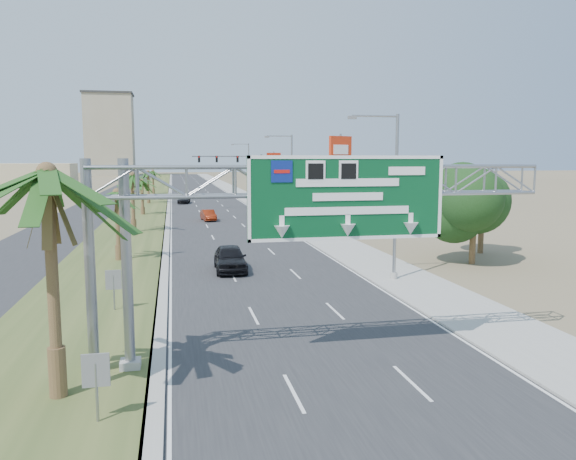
% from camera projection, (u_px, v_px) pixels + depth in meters
% --- Properties ---
extents(road, '(12.00, 300.00, 0.02)m').
position_uv_depth(road, '(200.00, 194.00, 118.24)').
color(road, '#28282B').
rests_on(road, ground).
extents(sidewalk_right, '(4.00, 300.00, 0.10)m').
position_uv_depth(sidewalk_right, '(240.00, 193.00, 119.94)').
color(sidewalk_right, '#9E9B93').
rests_on(sidewalk_right, ground).
extents(median_grass, '(7.00, 300.00, 0.12)m').
position_uv_depth(median_grass, '(151.00, 194.00, 116.24)').
color(median_grass, '#394C21').
rests_on(median_grass, ground).
extents(opposing_road, '(8.00, 300.00, 0.02)m').
position_uv_depth(opposing_road, '(116.00, 195.00, 114.85)').
color(opposing_road, '#28282B').
rests_on(opposing_road, ground).
extents(sign_gantry, '(16.75, 1.24, 7.50)m').
position_uv_depth(sign_gantry, '(302.00, 196.00, 20.03)').
color(sign_gantry, gray).
rests_on(sign_gantry, ground).
extents(palm_near, '(5.70, 5.70, 8.35)m').
position_uv_depth(palm_near, '(47.00, 174.00, 16.43)').
color(palm_near, brown).
rests_on(palm_near, ground).
extents(palm_row_b, '(3.99, 3.99, 5.95)m').
position_uv_depth(palm_row_b, '(117.00, 194.00, 39.94)').
color(palm_row_b, brown).
rests_on(palm_row_b, ground).
extents(palm_row_c, '(3.99, 3.99, 6.75)m').
position_uv_depth(palm_row_c, '(132.00, 176.00, 55.39)').
color(palm_row_c, brown).
rests_on(palm_row_c, ground).
extents(palm_row_d, '(3.99, 3.99, 5.45)m').
position_uv_depth(palm_row_d, '(142.00, 181.00, 73.04)').
color(palm_row_d, brown).
rests_on(palm_row_d, ground).
extents(palm_row_e, '(3.99, 3.99, 6.15)m').
position_uv_depth(palm_row_e, '(148.00, 173.00, 91.41)').
color(palm_row_e, brown).
rests_on(palm_row_e, ground).
extents(palm_row_f, '(3.99, 3.99, 5.75)m').
position_uv_depth(palm_row_f, '(153.00, 172.00, 115.75)').
color(palm_row_f, brown).
rests_on(palm_row_f, ground).
extents(streetlight_near, '(3.27, 0.44, 10.00)m').
position_uv_depth(streetlight_near, '(392.00, 204.00, 33.61)').
color(streetlight_near, gray).
rests_on(streetlight_near, ground).
extents(streetlight_mid, '(3.27, 0.44, 10.00)m').
position_uv_depth(streetlight_mid, '(290.00, 183.00, 62.76)').
color(streetlight_mid, gray).
rests_on(streetlight_mid, ground).
extents(streetlight_far, '(3.27, 0.44, 10.00)m').
position_uv_depth(streetlight_far, '(248.00, 174.00, 97.73)').
color(streetlight_far, gray).
rests_on(streetlight_far, ground).
extents(signal_mast, '(10.28, 0.71, 8.00)m').
position_uv_depth(signal_mast, '(248.00, 176.00, 81.72)').
color(signal_mast, gray).
rests_on(signal_mast, ground).
extents(store_building, '(18.00, 10.00, 4.00)m').
position_uv_depth(store_building, '(371.00, 197.00, 79.64)').
color(store_building, '#C7B986').
rests_on(store_building, ground).
extents(oak_near, '(4.50, 4.50, 6.80)m').
position_uv_depth(oak_near, '(474.00, 200.00, 39.06)').
color(oak_near, brown).
rests_on(oak_near, ground).
extents(oak_far, '(3.50, 3.50, 5.60)m').
position_uv_depth(oak_far, '(482.00, 205.00, 43.63)').
color(oak_far, brown).
rests_on(oak_far, ground).
extents(median_signback_a, '(0.75, 0.08, 2.08)m').
position_uv_depth(median_signback_a, '(96.00, 376.00, 15.46)').
color(median_signback_a, gray).
rests_on(median_signback_a, ground).
extents(median_signback_b, '(0.75, 0.08, 2.08)m').
position_uv_depth(median_signback_b, '(114.00, 283.00, 26.98)').
color(median_signback_b, gray).
rests_on(median_signback_b, ground).
extents(tower_distant, '(20.00, 16.00, 35.00)m').
position_uv_depth(tower_distant, '(110.00, 135.00, 245.65)').
color(tower_distant, gray).
rests_on(tower_distant, ground).
extents(building_distant_left, '(24.00, 14.00, 6.00)m').
position_uv_depth(building_distant_left, '(29.00, 174.00, 157.45)').
color(building_distant_left, '#C7B986').
rests_on(building_distant_left, ground).
extents(building_distant_right, '(20.00, 12.00, 5.00)m').
position_uv_depth(building_distant_right, '(305.00, 176.00, 153.07)').
color(building_distant_right, '#C7B986').
rests_on(building_distant_right, ground).
extents(car_left_lane, '(2.15, 5.06, 1.71)m').
position_uv_depth(car_left_lane, '(230.00, 258.00, 36.98)').
color(car_left_lane, black).
rests_on(car_left_lane, ground).
extents(car_mid_lane, '(1.84, 4.08, 1.30)m').
position_uv_depth(car_mid_lane, '(208.00, 215.00, 66.90)').
color(car_mid_lane, maroon).
rests_on(car_mid_lane, ground).
extents(car_right_lane, '(2.56, 4.89, 1.31)m').
position_uv_depth(car_right_lane, '(261.00, 211.00, 72.52)').
color(car_right_lane, gray).
rests_on(car_right_lane, ground).
extents(car_far, '(2.38, 4.62, 1.28)m').
position_uv_depth(car_far, '(184.00, 200.00, 92.40)').
color(car_far, black).
rests_on(car_far, ground).
extents(pole_sign_red_near, '(2.33, 1.21, 9.59)m').
position_uv_depth(pole_sign_red_near, '(340.00, 156.00, 50.47)').
color(pole_sign_red_near, gray).
rests_on(pole_sign_red_near, ground).
extents(pole_sign_blue, '(2.02, 0.62, 6.89)m').
position_uv_depth(pole_sign_blue, '(335.00, 181.00, 59.54)').
color(pole_sign_blue, gray).
rests_on(pole_sign_blue, ground).
extents(pole_sign_red_far, '(2.21, 0.42, 8.47)m').
position_uv_depth(pole_sign_red_far, '(274.00, 163.00, 87.05)').
color(pole_sign_red_far, gray).
rests_on(pole_sign_red_far, ground).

